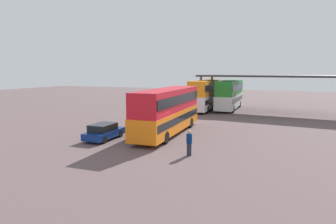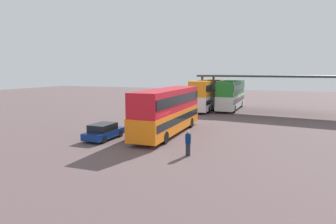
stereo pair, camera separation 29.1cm
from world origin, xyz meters
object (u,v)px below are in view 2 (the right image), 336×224
object	(u,v)px
double_decker_near_canopy	(206,94)
double_decker_mid_row	(231,94)
parked_hatchback	(104,131)
double_decker_main	(168,109)
pedestrian_waiting	(188,143)

from	to	relation	value
double_decker_near_canopy	double_decker_mid_row	distance (m)	3.75
parked_hatchback	double_decker_main	bearing A→B (deg)	-45.24
double_decker_main	pedestrian_waiting	bearing A→B (deg)	-148.35
double_decker_main	pedestrian_waiting	distance (m)	7.27
parked_hatchback	pedestrian_waiting	bearing A→B (deg)	-103.31
double_decker_main	double_decker_near_canopy	xyz separation A→B (m)	(-0.89, 17.36, 0.13)
parked_hatchback	pedestrian_waiting	world-z (taller)	pedestrian_waiting
double_decker_main	double_decker_mid_row	size ratio (longest dim) A/B	1.09
parked_hatchback	double_decker_near_canopy	world-z (taller)	double_decker_near_canopy
double_decker_mid_row	double_decker_main	bearing A→B (deg)	173.38
double_decker_main	double_decker_mid_row	xyz separation A→B (m)	(2.36, 19.25, 0.10)
parked_hatchback	pedestrian_waiting	size ratio (longest dim) A/B	2.31
parked_hatchback	double_decker_near_canopy	size ratio (longest dim) A/B	0.37
parked_hatchback	double_decker_near_canopy	bearing A→B (deg)	-8.38
pedestrian_waiting	double_decker_mid_row	bearing A→B (deg)	-131.66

